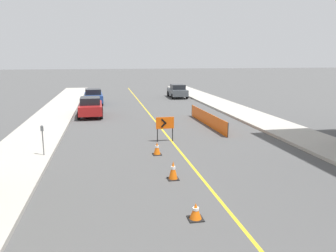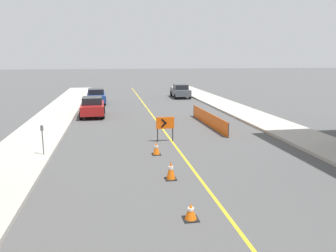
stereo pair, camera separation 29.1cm
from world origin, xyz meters
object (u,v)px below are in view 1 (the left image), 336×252
at_px(parked_car_curb_far, 177,91).
at_px(arrow_barricade_primary, 165,124).
at_px(traffic_cone_fifth, 173,170).
at_px(parking_meter_near_curb, 42,134).
at_px(parked_car_curb_mid, 93,96).
at_px(traffic_cone_fourth, 196,211).
at_px(parked_car_curb_near, 91,107).
at_px(traffic_cone_farthest, 157,148).

bearing_deg(parked_car_curb_far, arrow_barricade_primary, -103.10).
xyz_separation_m(traffic_cone_fifth, parking_meter_near_curb, (-5.47, 3.83, 0.81)).
height_order(arrow_barricade_primary, parking_meter_near_curb, parking_meter_near_curb).
relative_size(traffic_cone_fifth, parked_car_curb_mid, 0.17).
distance_m(traffic_cone_fourth, parked_car_curb_mid, 25.99).
height_order(arrow_barricade_primary, parked_car_curb_mid, parked_car_curb_mid).
bearing_deg(parked_car_curb_near, parked_car_curb_far, 47.85).
height_order(traffic_cone_fifth, traffic_cone_farthest, traffic_cone_fifth).
bearing_deg(parked_car_curb_mid, traffic_cone_fifth, -83.20).
bearing_deg(arrow_barricade_primary, parked_car_curb_far, 74.71).
relative_size(traffic_cone_farthest, parked_car_curb_far, 0.15).
height_order(traffic_cone_fifth, parking_meter_near_curb, parking_meter_near_curb).
distance_m(traffic_cone_farthest, parked_car_curb_mid, 19.32).
bearing_deg(parked_car_curb_mid, parking_meter_near_curb, -98.01).
bearing_deg(traffic_cone_fifth, arrow_barricade_primary, 82.64).
bearing_deg(traffic_cone_fourth, arrow_barricade_primary, 85.18).
bearing_deg(parked_car_curb_mid, traffic_cone_fourth, -84.42).
height_order(traffic_cone_farthest, parked_car_curb_mid, parked_car_curb_mid).
xyz_separation_m(traffic_cone_fourth, parking_meter_near_curb, (-5.45, 7.15, 0.93)).
bearing_deg(parked_car_curb_near, traffic_cone_farthest, -74.03).
xyz_separation_m(traffic_cone_fourth, arrow_barricade_primary, (0.78, 9.24, 0.76)).
xyz_separation_m(traffic_cone_farthest, parked_car_curb_far, (6.11, 22.86, 0.48)).
bearing_deg(parked_car_curb_far, traffic_cone_fourth, -100.16).
bearing_deg(parked_car_curb_far, parked_car_curb_mid, -156.85).
xyz_separation_m(parked_car_curb_near, parked_car_curb_mid, (0.01, 7.33, 0.00)).
distance_m(traffic_cone_farthest, parked_car_curb_far, 23.67).
relative_size(traffic_cone_fifth, parking_meter_near_curb, 0.52).
relative_size(traffic_cone_fourth, arrow_barricade_primary, 0.37).
xyz_separation_m(parked_car_curb_mid, parking_meter_near_curb, (-1.78, -18.57, 0.38)).
relative_size(arrow_barricade_primary, parked_car_curb_far, 0.33).
bearing_deg(parked_car_curb_near, traffic_cone_fifth, -77.44).
height_order(arrow_barricade_primary, parked_car_curb_far, parked_car_curb_far).
bearing_deg(arrow_barricade_primary, traffic_cone_fifth, -98.19).
relative_size(arrow_barricade_primary, parking_meter_near_curb, 0.98).
relative_size(parked_car_curb_mid, parked_car_curb_far, 1.01).
bearing_deg(parked_car_curb_mid, arrow_barricade_primary, -77.43).
bearing_deg(traffic_cone_fourth, parked_car_curb_far, 78.48).
height_order(traffic_cone_farthest, parked_car_curb_near, parked_car_curb_near).
bearing_deg(parked_car_curb_near, traffic_cone_fourth, -79.90).
xyz_separation_m(traffic_cone_fourth, traffic_cone_fifth, (0.01, 3.32, 0.12)).
bearing_deg(parked_car_curb_near, parking_meter_near_curb, -100.16).
relative_size(parked_car_curb_mid, parking_meter_near_curb, 3.03).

